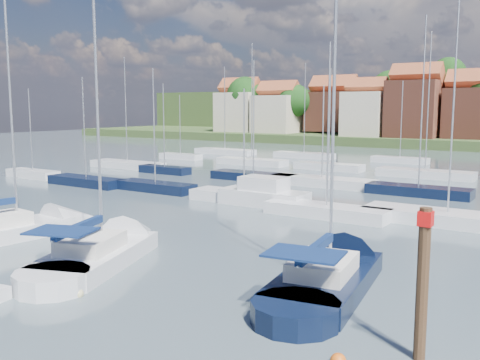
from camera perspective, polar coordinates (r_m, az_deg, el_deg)
The scene contains 8 objects.
ground at distance 57.89m, azimuth 17.41°, elevation -0.11°, with size 260.00×260.00×0.00m, color #3F4F56.
sailboat_left at distance 34.64m, azimuth -21.44°, elevation -4.82°, with size 4.00×11.37×15.15m.
sailboat_centre at distance 28.39m, azimuth -13.52°, elevation -7.22°, with size 7.11×12.39×16.32m.
sailboat_navy at distance 24.36m, azimuth 10.18°, elevation -9.64°, with size 5.01×12.55×16.87m.
timber_piling at distance 17.39m, azimuth 18.75°, elevation -13.36°, with size 0.40×0.40×6.94m.
buoy_d at distance 23.07m, azimuth -16.85°, elevation -11.79°, with size 0.43×0.43×0.43m, color beige.
buoy_e at distance 24.58m, azimuth 5.02°, elevation -10.24°, with size 0.49×0.49×0.49m, color beige.
marina_field at distance 52.69m, azimuth 17.94°, elevation -0.41°, with size 79.62×41.41×15.93m.
Camera 1 is at (15.80, -15.17, 7.60)m, focal length 40.00 mm.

